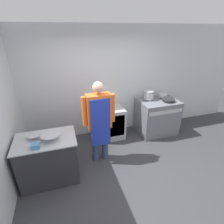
# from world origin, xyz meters

# --- Properties ---
(ground_plane) EXTENTS (14.00, 14.00, 0.00)m
(ground_plane) POSITION_xyz_m (0.00, 0.00, 0.00)
(ground_plane) COLOR #38383D
(wall_back) EXTENTS (8.00, 0.05, 2.70)m
(wall_back) POSITION_xyz_m (0.00, 1.81, 1.35)
(wall_back) COLOR silver
(wall_back) RESTS_ON ground_plane
(wall_left) EXTENTS (0.05, 8.00, 2.70)m
(wall_left) POSITION_xyz_m (-1.95, 1.00, 1.35)
(wall_left) COLOR silver
(wall_left) RESTS_ON ground_plane
(prep_counter) EXTENTS (1.03, 0.69, 0.87)m
(prep_counter) POSITION_xyz_m (-1.36, 0.45, 0.44)
(prep_counter) COLOR #2D2D33
(prep_counter) RESTS_ON ground_plane
(stove) EXTENTS (0.99, 0.76, 0.94)m
(stove) POSITION_xyz_m (1.38, 1.35, 0.46)
(stove) COLOR slate
(stove) RESTS_ON ground_plane
(fridge_unit) EXTENTS (0.67, 0.57, 0.80)m
(fridge_unit) POSITION_xyz_m (0.12, 1.47, 0.40)
(fridge_unit) COLOR #A8ADB2
(fridge_unit) RESTS_ON ground_plane
(person_cook) EXTENTS (0.65, 0.24, 1.73)m
(person_cook) POSITION_xyz_m (-0.34, 0.70, 0.99)
(person_cook) COLOR #38476B
(person_cook) RESTS_ON ground_plane
(mixing_bowl) EXTENTS (0.33, 0.33, 0.10)m
(mixing_bowl) POSITION_xyz_m (-1.26, 0.41, 0.92)
(mixing_bowl) COLOR #B2B5BC
(mixing_bowl) RESTS_ON prep_counter
(small_bowl) EXTENTS (0.21, 0.21, 0.07)m
(small_bowl) POSITION_xyz_m (-1.53, 0.52, 0.91)
(small_bowl) COLOR #B2B5BC
(small_bowl) RESTS_ON prep_counter
(plastic_tub) EXTENTS (0.13, 0.13, 0.08)m
(plastic_tub) POSITION_xyz_m (-1.49, 0.23, 0.91)
(plastic_tub) COLOR teal
(plastic_tub) RESTS_ON prep_counter
(stock_pot) EXTENTS (0.26, 0.26, 0.23)m
(stock_pot) POSITION_xyz_m (1.16, 1.49, 1.05)
(stock_pot) COLOR #B2B5BC
(stock_pot) RESTS_ON stove
(saute_pan) EXTENTS (0.31, 0.31, 0.05)m
(saute_pan) POSITION_xyz_m (1.58, 1.22, 0.96)
(saute_pan) COLOR #262628
(saute_pan) RESTS_ON stove
(sauce_pot) EXTENTS (0.23, 0.23, 0.09)m
(sauce_pot) POSITION_xyz_m (1.58, 1.49, 0.98)
(sauce_pot) COLOR #B2B5BC
(sauce_pot) RESTS_ON stove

